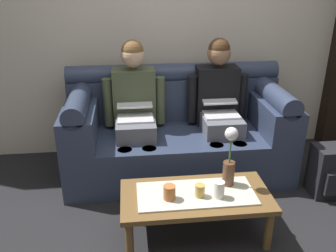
{
  "coord_description": "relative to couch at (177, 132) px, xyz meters",
  "views": [
    {
      "loc": [
        -0.43,
        -1.87,
        1.76
      ],
      "look_at": [
        -0.12,
        0.87,
        0.58
      ],
      "focal_mm": 38.61,
      "sensor_mm": 36.0,
      "label": 1
    }
  ],
  "objects": [
    {
      "name": "cup_near_right",
      "position": [
        0.02,
        -1.01,
        0.02
      ],
      "size": [
        0.07,
        0.07,
        0.09
      ],
      "primitive_type": "cylinder",
      "color": "gold",
      "rests_on": "coffee_table"
    },
    {
      "name": "couch",
      "position": [
        0.0,
        0.0,
        0.0
      ],
      "size": [
        1.99,
        0.88,
        0.96
      ],
      "color": "#2D3851",
      "rests_on": "ground_plane"
    },
    {
      "name": "coffee_table",
      "position": [
        0.0,
        -0.97,
        -0.07
      ],
      "size": [
        1.03,
        0.5,
        0.35
      ],
      "color": "brown",
      "rests_on": "ground_plane"
    },
    {
      "name": "cup_near_left",
      "position": [
        0.14,
        -1.04,
        0.04
      ],
      "size": [
        0.07,
        0.07,
        0.12
      ],
      "primitive_type": "cylinder",
      "color": "white",
      "rests_on": "coffee_table"
    },
    {
      "name": "backpack_right",
      "position": [
        1.22,
        -0.58,
        -0.16
      ],
      "size": [
        0.29,
        0.28,
        0.44
      ],
      "color": "black",
      "rests_on": "ground_plane"
    },
    {
      "name": "flower_vase",
      "position": [
        0.25,
        -0.88,
        0.18
      ],
      "size": [
        0.09,
        0.09,
        0.44
      ],
      "color": "brown",
      "rests_on": "coffee_table"
    },
    {
      "name": "person_left",
      "position": [
        -0.38,
        -0.0,
        0.28
      ],
      "size": [
        0.56,
        0.67,
        1.22
      ],
      "color": "#595B66",
      "rests_on": "ground_plane"
    },
    {
      "name": "person_right",
      "position": [
        0.38,
        -0.0,
        0.28
      ],
      "size": [
        0.56,
        0.67,
        1.22
      ],
      "color": "#595B66",
      "rests_on": "ground_plane"
    },
    {
      "name": "back_wall_patterned",
      "position": [
        0.0,
        0.53,
        1.07
      ],
      "size": [
        6.0,
        0.12,
        2.9
      ],
      "primitive_type": "cube",
      "color": "beige",
      "rests_on": "ground_plane"
    },
    {
      "name": "cup_far_center",
      "position": [
        -0.19,
        -1.02,
        0.03
      ],
      "size": [
        0.08,
        0.08,
        0.1
      ],
      "primitive_type": "cylinder",
      "color": "#B26633",
      "rests_on": "coffee_table"
    }
  ]
}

